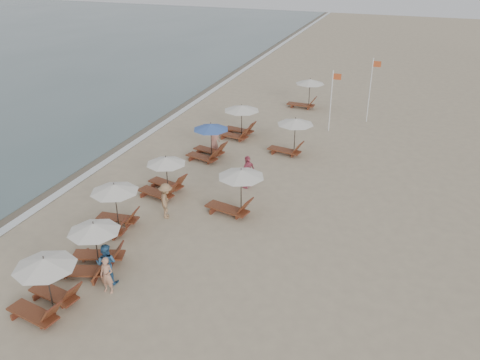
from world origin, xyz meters
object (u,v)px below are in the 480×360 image
(inland_station_2, at_px, (306,91))
(flag_pole_near, at_px, (332,98))
(beachgoer_mid_a, at_px, (106,264))
(lounger_station_1, at_px, (91,249))
(lounger_station_0, at_px, (43,286))
(lounger_station_4, at_px, (207,142))
(beachgoer_near, at_px, (107,275))
(inland_station_1, at_px, (290,133))
(lounger_station_5, at_px, (238,121))
(lounger_station_2, at_px, (112,208))
(lounger_station_3, at_px, (162,177))
(beachgoer_far_a, at_px, (248,172))
(beachgoer_far_b, at_px, (214,139))
(beachgoer_mid_b, at_px, (166,201))
(inland_station_0, at_px, (234,189))

(inland_station_2, distance_m, flag_pole_near, 5.50)
(beachgoer_mid_a, bearing_deg, lounger_station_1, -36.67)
(lounger_station_0, bearing_deg, lounger_station_4, 90.24)
(lounger_station_0, xyz_separation_m, beachgoer_near, (1.45, 1.64, -0.34))
(inland_station_1, bearing_deg, lounger_station_5, 157.28)
(beachgoer_near, distance_m, beachgoer_mid_a, 0.62)
(lounger_station_2, height_order, beachgoer_mid_a, lounger_station_2)
(lounger_station_5, height_order, beachgoer_mid_a, lounger_station_5)
(lounger_station_3, distance_m, beachgoer_mid_a, 7.57)
(inland_station_1, height_order, flag_pole_near, flag_pole_near)
(beachgoer_far_a, distance_m, beachgoer_far_b, 5.42)
(lounger_station_4, xyz_separation_m, beachgoer_mid_a, (1.17, -12.47, -0.21))
(inland_station_2, xyz_separation_m, beachgoer_near, (-1.69, -24.79, -0.56))
(lounger_station_1, bearing_deg, beachgoer_near, -36.41)
(beachgoer_mid_b, bearing_deg, lounger_station_4, -18.17)
(inland_station_2, bearing_deg, beachgoer_mid_b, -96.66)
(beachgoer_near, xyz_separation_m, beachgoer_far_b, (-1.53, 14.11, 0.10))
(beachgoer_far_b, bearing_deg, inland_station_0, -137.10)
(lounger_station_2, distance_m, beachgoer_far_a, 7.47)
(lounger_station_0, bearing_deg, beachgoer_far_b, 90.29)
(beachgoer_far_a, bearing_deg, lounger_station_5, -139.91)
(lounger_station_3, relative_size, flag_pole_near, 0.61)
(beachgoer_mid_b, bearing_deg, inland_station_1, -45.94)
(inland_station_1, relative_size, inland_station_2, 0.99)
(lounger_station_5, distance_m, inland_station_0, 10.32)
(beachgoer_near, distance_m, beachgoer_far_b, 14.19)
(lounger_station_2, height_order, inland_station_1, lounger_station_2)
(lounger_station_3, height_order, inland_station_0, inland_station_0)
(lounger_station_0, distance_m, beachgoer_far_b, 15.75)
(lounger_station_3, bearing_deg, inland_station_0, -9.49)
(lounger_station_2, xyz_separation_m, beachgoer_near, (2.28, -3.96, -0.37))
(beachgoer_far_b, bearing_deg, lounger_station_1, -165.68)
(inland_station_2, height_order, beachgoer_far_a, inland_station_2)
(lounger_station_4, xyz_separation_m, beachgoer_far_b, (-0.02, 1.12, -0.21))
(inland_station_0, bearing_deg, inland_station_1, 85.58)
(lounger_station_3, bearing_deg, lounger_station_5, 84.78)
(lounger_station_4, distance_m, inland_station_1, 5.05)
(beachgoer_near, xyz_separation_m, flag_pole_near, (4.49, 20.17, 1.60))
(inland_station_0, bearing_deg, lounger_station_3, 170.51)
(lounger_station_2, xyz_separation_m, lounger_station_5, (1.25, 13.02, -0.01))
(beachgoer_mid_a, distance_m, beachgoer_far_a, 9.83)
(lounger_station_0, relative_size, flag_pole_near, 0.62)
(lounger_station_2, xyz_separation_m, lounger_station_3, (0.43, 3.96, -0.15))
(inland_station_0, xyz_separation_m, inland_station_1, (0.63, 8.09, 0.06))
(beachgoer_near, bearing_deg, inland_station_2, 84.96)
(lounger_station_2, xyz_separation_m, inland_station_0, (4.60, 3.27, 0.17))
(beachgoer_mid_b, relative_size, flag_pole_near, 0.41)
(lounger_station_1, bearing_deg, lounger_station_0, -91.72)
(beachgoer_mid_a, distance_m, beachgoer_far_b, 13.65)
(inland_station_2, relative_size, beachgoer_mid_a, 1.68)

